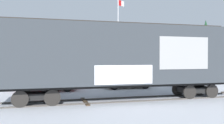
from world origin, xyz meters
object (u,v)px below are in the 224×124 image
flagpole (119,31)px  parked_car_red (48,80)px  parked_car_silver (191,76)px  parked_car_tan (127,79)px  freight_car (123,56)px

flagpole → parked_car_red: bearing=-141.7°
parked_car_silver → parked_car_tan: bearing=-177.8°
parked_car_tan → parked_car_silver: parked_car_silver is taller
freight_car → parked_car_tan: freight_car is taller
flagpole → parked_car_red: size_ratio=2.06×
freight_car → parked_car_tan: 6.44m
parked_car_red → parked_car_silver: parked_car_silver is taller
freight_car → flagpole: 12.45m
freight_car → parked_car_silver: bearing=34.5°
parked_car_silver → freight_car: bearing=-145.5°
flagpole → parked_car_silver: size_ratio=2.00×
flagpole → parked_car_tan: (-0.94, -5.95, -4.96)m
parked_car_red → parked_car_tan: parked_car_red is taller
parked_car_red → parked_car_tan: bearing=1.5°
freight_car → parked_car_tan: (2.07, 5.76, -2.01)m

